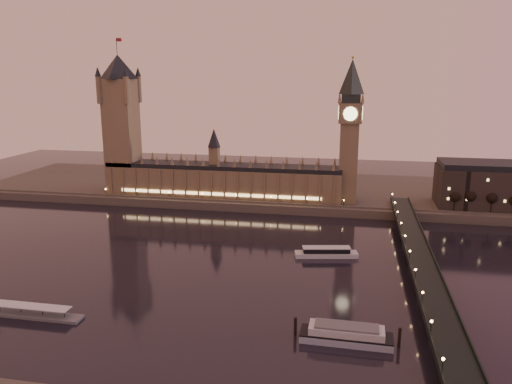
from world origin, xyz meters
TOP-DOWN VIEW (x-y plane):
  - ground at (0.00, 0.00)m, footprint 700.00×700.00m
  - far_embankment at (30.00, 165.00)m, footprint 560.00×130.00m
  - palace_of_westminster at (-40.12, 120.99)m, footprint 180.00×26.62m
  - victoria_tower at (-120.00, 121.00)m, footprint 31.68×31.68m
  - big_ben at (53.99, 120.99)m, footprint 17.68×17.68m
  - westminster_bridge at (91.61, 0.00)m, footprint 13.20×260.00m
  - bare_tree_0 at (124.40, 109.00)m, footprint 6.21×6.21m
  - bare_tree_1 at (137.35, 109.00)m, footprint 6.21×6.21m
  - bare_tree_2 at (150.31, 109.00)m, footprint 6.21×6.21m
  - cruise_boat_a at (44.73, 21.61)m, footprint 34.99×13.80m
  - moored_barge at (57.02, -67.30)m, footprint 39.68×10.18m
  - pontoon_pier at (-70.37, -71.42)m, footprint 41.72×6.95m

SIDE VIEW (x-z plane):
  - ground at x=0.00m, z-range 0.00..0.00m
  - pontoon_pier at x=-70.37m, z-range -4.36..6.76m
  - cruise_boat_a at x=44.73m, z-range -0.33..5.15m
  - far_embankment at x=30.00m, z-range 0.00..6.00m
  - moored_barge at x=57.02m, z-range -0.57..6.71m
  - westminster_bridge at x=91.61m, z-range -2.13..13.17m
  - bare_tree_0 at x=124.40m, z-range 9.12..21.74m
  - bare_tree_1 at x=137.35m, z-range 9.12..21.74m
  - bare_tree_2 at x=150.31m, z-range 9.12..21.74m
  - palace_of_westminster at x=-40.12m, z-range -4.29..47.71m
  - big_ben at x=53.99m, z-range 11.95..115.95m
  - victoria_tower at x=-120.00m, z-range 6.79..124.79m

